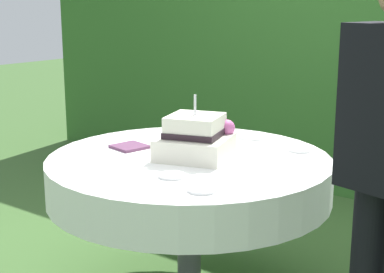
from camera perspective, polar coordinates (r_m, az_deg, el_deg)
foliage_hedge at (r=4.70m, az=16.89°, el=8.61°), size 6.24×0.65×2.28m
cake_table at (r=2.79m, az=-0.29°, el=-3.97°), size 1.35×1.35×0.75m
wedding_cake at (r=2.73m, az=0.39°, el=-0.20°), size 0.40×0.40×0.30m
serving_plate_near at (r=2.45m, az=-1.97°, el=-3.84°), size 0.12×0.12×0.01m
serving_plate_far at (r=2.91m, az=10.51°, el=-1.28°), size 0.11×0.11×0.01m
serving_plate_left at (r=3.14m, az=5.83°, el=-0.04°), size 0.14×0.14×0.01m
serving_plate_right at (r=2.27m, az=1.01°, el=-5.22°), size 0.11×0.11×0.01m
napkin_stack at (r=2.93m, az=-6.11°, el=-0.99°), size 0.18×0.18×0.01m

